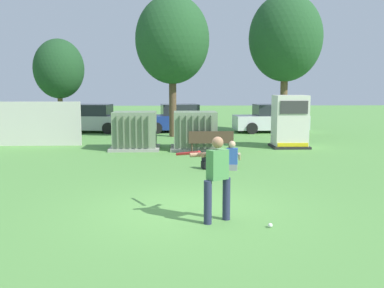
{
  "coord_description": "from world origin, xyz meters",
  "views": [
    {
      "loc": [
        -0.25,
        -9.3,
        2.76
      ],
      "look_at": [
        0.23,
        3.5,
        1.0
      ],
      "focal_mm": 40.52,
      "sensor_mm": 36.0,
      "label": 1
    }
  ],
  "objects": [
    {
      "name": "seated_spectator",
      "position": [
        1.59,
        4.59,
        0.38
      ],
      "size": [
        0.61,
        0.77,
        0.96
      ],
      "color": "gray",
      "rests_on": "ground"
    },
    {
      "name": "sports_ball",
      "position": [
        1.58,
        -1.24,
        0.04
      ],
      "size": [
        0.09,
        0.09,
        0.09
      ],
      "primitive_type": "sphere",
      "color": "white",
      "rests_on": "ground"
    },
    {
      "name": "transformer_west",
      "position": [
        -2.0,
        9.16,
        0.79
      ],
      "size": [
        2.1,
        1.7,
        1.62
      ],
      "color": "#9E9B93",
      "rests_on": "ground"
    },
    {
      "name": "park_bench",
      "position": [
        1.16,
        7.92,
        0.54
      ],
      "size": [
        1.81,
        0.43,
        0.92
      ],
      "color": "#4C3828",
      "rests_on": "ground"
    },
    {
      "name": "tree_left",
      "position": [
        -6.69,
        15.2,
        3.61
      ],
      "size": [
        2.75,
        2.75,
        5.26
      ],
      "color": "brown",
      "rests_on": "ground"
    },
    {
      "name": "fence_panel",
      "position": [
        -6.97,
        10.5,
        1.0
      ],
      "size": [
        4.8,
        0.12,
        2.0
      ],
      "primitive_type": "cube",
      "color": "beige",
      "rests_on": "ground"
    },
    {
      "name": "generator_enclosure",
      "position": [
        4.76,
        9.49,
        1.14
      ],
      "size": [
        1.6,
        1.4,
        2.3
      ],
      "color": "#262626",
      "rests_on": "ground"
    },
    {
      "name": "parked_car_right_of_center",
      "position": [
        5.31,
        15.74,
        0.75
      ],
      "size": [
        4.31,
        2.14,
        1.62
      ],
      "color": "silver",
      "rests_on": "ground"
    },
    {
      "name": "backpack",
      "position": [
        0.75,
        4.71,
        0.21
      ],
      "size": [
        0.36,
        0.38,
        0.44
      ],
      "color": "black",
      "rests_on": "ground"
    },
    {
      "name": "ground_plane",
      "position": [
        0.0,
        0.0,
        0.0
      ],
      "size": [
        96.0,
        96.0,
        0.0
      ],
      "primitive_type": "plane",
      "color": "#5B9947"
    },
    {
      "name": "batter",
      "position": [
        0.55,
        -0.78,
        0.98
      ],
      "size": [
        1.12,
        1.47,
        1.74
      ],
      "color": "#282D4C",
      "rests_on": "ground"
    },
    {
      "name": "parked_car_leftmost",
      "position": [
        -5.22,
        16.12,
        0.75
      ],
      "size": [
        4.37,
        2.3,
        1.62
      ],
      "color": "#B2B2B7",
      "rests_on": "ground"
    },
    {
      "name": "tree_center_right",
      "position": [
        5.83,
        14.93,
        5.29
      ],
      "size": [
        4.04,
        4.04,
        7.71
      ],
      "color": "brown",
      "rests_on": "ground"
    },
    {
      "name": "parked_car_left_of_center",
      "position": [
        -0.12,
        16.15,
        0.75
      ],
      "size": [
        4.39,
        2.34,
        1.62
      ],
      "color": "navy",
      "rests_on": "ground"
    },
    {
      "name": "transformer_mid_west",
      "position": [
        0.57,
        9.08,
        0.79
      ],
      "size": [
        2.1,
        1.7,
        1.62
      ],
      "color": "#9E9B93",
      "rests_on": "ground"
    },
    {
      "name": "tree_center_left",
      "position": [
        -0.41,
        13.78,
        5.06
      ],
      "size": [
        3.86,
        3.86,
        7.37
      ],
      "color": "brown",
      "rests_on": "ground"
    }
  ]
}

